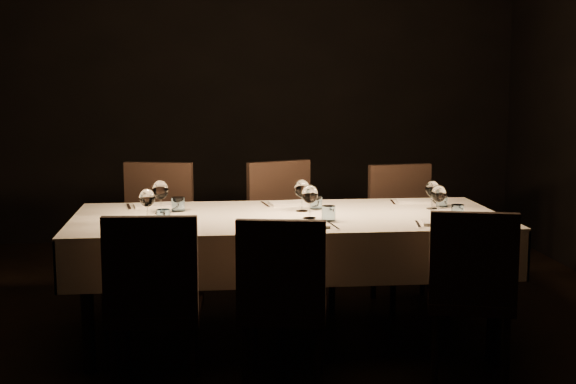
{
  "coord_description": "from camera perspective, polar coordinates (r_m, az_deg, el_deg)",
  "views": [
    {
      "loc": [
        -0.49,
        -4.64,
        1.59
      ],
      "look_at": [
        0.0,
        0.0,
        0.9
      ],
      "focal_mm": 50.0,
      "sensor_mm": 36.0,
      "label": 1
    }
  ],
  "objects": [
    {
      "name": "place_setting_far_center",
      "position": [
        4.95,
        0.93,
        -0.32
      ],
      "size": [
        0.36,
        0.41,
        0.2
      ],
      "rotation": [
        0.0,
        0.0,
        0.15
      ],
      "color": "silver",
      "rests_on": "dining_table"
    },
    {
      "name": "room",
      "position": [
        4.66,
        0.0,
        7.3
      ],
      "size": [
        5.01,
        6.01,
        3.01
      ],
      "color": "black",
      "rests_on": "ground"
    },
    {
      "name": "place_setting_far_left",
      "position": [
        4.92,
        -8.92,
        -0.45
      ],
      "size": [
        0.38,
        0.42,
        0.2
      ],
      "rotation": [
        0.0,
        0.0,
        0.16
      ],
      "color": "silver",
      "rests_on": "dining_table"
    },
    {
      "name": "place_setting_near_center",
      "position": [
        4.52,
        1.79,
        -1.15
      ],
      "size": [
        0.36,
        0.42,
        0.2
      ],
      "rotation": [
        0.0,
        0.0,
        0.11
      ],
      "color": "silver",
      "rests_on": "dining_table"
    },
    {
      "name": "dining_table",
      "position": [
        4.75,
        0.0,
        -2.55
      ],
      "size": [
        2.52,
        1.12,
        0.76
      ],
      "color": "black",
      "rests_on": "ground"
    },
    {
      "name": "chair_far_left",
      "position": [
        5.49,
        -9.47,
        -2.69
      ],
      "size": [
        0.57,
        0.57,
        0.99
      ],
      "rotation": [
        0.0,
        0.0,
        -0.23
      ],
      "color": "black",
      "rests_on": "ground"
    },
    {
      "name": "chair_near_center",
      "position": [
        4.01,
        -0.38,
        -7.38
      ],
      "size": [
        0.5,
        0.5,
        0.9
      ],
      "rotation": [
        0.0,
        0.0,
        2.95
      ],
      "color": "black",
      "rests_on": "ground"
    },
    {
      "name": "place_setting_far_right",
      "position": [
        5.11,
        9.96,
        -0.26
      ],
      "size": [
        0.32,
        0.4,
        0.18
      ],
      "rotation": [
        0.0,
        0.0,
        -0.1
      ],
      "color": "silver",
      "rests_on": "dining_table"
    },
    {
      "name": "chair_near_right",
      "position": [
        4.27,
        12.88,
        -6.54
      ],
      "size": [
        0.53,
        0.53,
        0.91
      ],
      "rotation": [
        0.0,
        0.0,
        2.89
      ],
      "color": "black",
      "rests_on": "ground"
    },
    {
      "name": "chair_near_left",
      "position": [
        3.99,
        -9.52,
        -7.34
      ],
      "size": [
        0.47,
        0.47,
        0.93
      ],
      "rotation": [
        0.0,
        0.0,
        3.08
      ],
      "color": "black",
      "rests_on": "ground"
    },
    {
      "name": "chair_far_right",
      "position": [
        5.66,
        8.32,
        -2.49
      ],
      "size": [
        0.52,
        0.52,
        0.96
      ],
      "rotation": [
        0.0,
        0.0,
        0.14
      ],
      "color": "black",
      "rests_on": "ground"
    },
    {
      "name": "place_setting_near_right",
      "position": [
        4.69,
        11.05,
        -1.03
      ],
      "size": [
        0.34,
        0.41,
        0.18
      ],
      "rotation": [
        0.0,
        0.0,
        -0.16
      ],
      "color": "silver",
      "rests_on": "dining_table"
    },
    {
      "name": "chair_far_center",
      "position": [
        5.52,
        -0.08,
        -2.53
      ],
      "size": [
        0.61,
        0.61,
        0.99
      ],
      "rotation": [
        0.0,
        0.0,
        0.38
      ],
      "color": "black",
      "rests_on": "ground"
    },
    {
      "name": "place_setting_near_left",
      "position": [
        4.49,
        -9.98,
        -1.38
      ],
      "size": [
        0.35,
        0.41,
        0.19
      ],
      "rotation": [
        0.0,
        0.0,
        0.18
      ],
      "color": "silver",
      "rests_on": "dining_table"
    }
  ]
}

